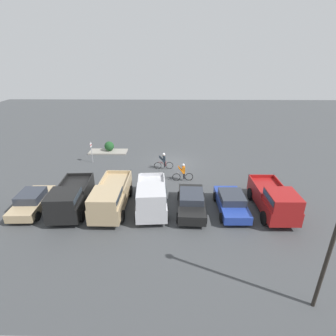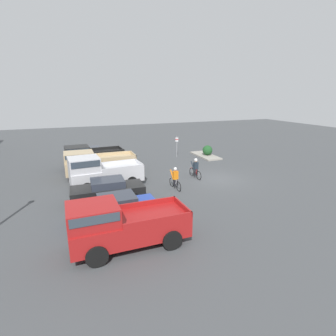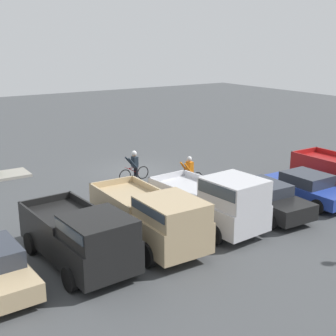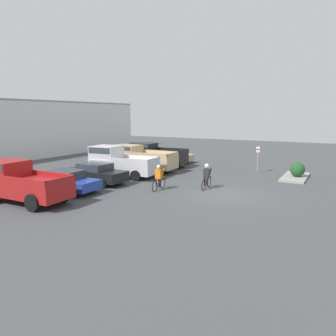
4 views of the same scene
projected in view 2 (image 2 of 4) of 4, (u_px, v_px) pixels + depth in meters
ground_plane at (218, 179)px, 20.98m from camera, size 80.00×80.00×0.00m
pickup_truck_0 at (120, 224)px, 11.33m from camera, size 2.25×5.16×2.20m
sedan_0 at (117, 207)px, 14.10m from camera, size 2.01×4.36×1.34m
sedan_1 at (108, 190)px, 16.58m from camera, size 2.11×4.59×1.40m
pickup_truck_1 at (100, 171)px, 18.89m from camera, size 2.51×5.26×2.31m
pickup_truck_2 at (96, 163)px, 21.47m from camera, size 2.25×5.59×2.11m
pickup_truck_3 at (91, 156)px, 23.92m from camera, size 2.49×5.17×2.07m
sedan_2 at (90, 154)px, 26.62m from camera, size 2.04×4.26×1.37m
cyclist_0 at (196, 168)px, 21.04m from camera, size 1.84×0.47×1.64m
cyclist_1 at (175, 178)px, 18.60m from camera, size 1.81×0.47×1.62m
fire_lane_sign at (177, 145)px, 27.96m from camera, size 0.08×0.30×2.21m
curb_island at (205, 156)px, 28.56m from camera, size 4.19×1.69×0.15m
shrub at (207, 150)px, 28.33m from camera, size 1.06×1.06×1.06m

